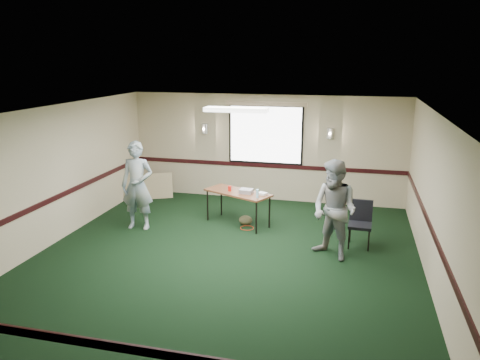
% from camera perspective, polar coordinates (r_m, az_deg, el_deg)
% --- Properties ---
extents(ground, '(8.00, 8.00, 0.00)m').
position_cam_1_polar(ground, '(8.61, -2.12, -9.91)').
color(ground, black).
rests_on(ground, ground).
extents(room_shell, '(8.00, 8.02, 8.00)m').
position_cam_1_polar(room_shell, '(10.09, 1.13, 3.25)').
color(room_shell, '#CAB792').
rests_on(room_shell, ground).
extents(folding_table, '(1.60, 1.16, 0.74)m').
position_cam_1_polar(folding_table, '(10.23, -0.27, -1.73)').
color(folding_table, '#533517').
rests_on(folding_table, ground).
extents(projector, '(0.29, 0.24, 0.09)m').
position_cam_1_polar(projector, '(10.09, 0.76, -1.37)').
color(projector, gray).
rests_on(projector, folding_table).
extents(game_console, '(0.23, 0.21, 0.05)m').
position_cam_1_polar(game_console, '(10.01, 2.76, -1.66)').
color(game_console, white).
rests_on(game_console, folding_table).
extents(red_cup, '(0.08, 0.08, 0.12)m').
position_cam_1_polar(red_cup, '(10.25, -1.27, -1.04)').
color(red_cup, red).
rests_on(red_cup, folding_table).
extents(water_bottle, '(0.06, 0.06, 0.19)m').
position_cam_1_polar(water_bottle, '(9.74, 2.12, -1.68)').
color(water_bottle, '#97DEF7').
rests_on(water_bottle, folding_table).
extents(duffel_bag, '(0.36, 0.31, 0.21)m').
position_cam_1_polar(duffel_bag, '(10.35, 0.68, -4.92)').
color(duffel_bag, '#4D452C').
rests_on(duffel_bag, ground).
extents(cable_coil, '(0.36, 0.36, 0.02)m').
position_cam_1_polar(cable_coil, '(10.18, 0.86, -5.87)').
color(cable_coil, '#B53416').
rests_on(cable_coil, ground).
extents(folded_table, '(1.25, 0.74, 0.66)m').
position_cam_1_polar(folded_table, '(12.39, -11.23, -0.79)').
color(folded_table, '#9D8C61').
rests_on(folded_table, ground).
extents(conference_chair, '(0.46, 0.48, 0.90)m').
position_cam_1_polar(conference_chair, '(9.44, 14.47, -4.70)').
color(conference_chair, black).
rests_on(conference_chair, ground).
extents(person_left, '(0.73, 0.51, 1.90)m').
position_cam_1_polar(person_left, '(10.16, -12.40, -0.67)').
color(person_left, '#426492').
rests_on(person_left, ground).
extents(person_right, '(1.13, 1.08, 1.84)m').
position_cam_1_polar(person_right, '(8.62, 11.45, -3.63)').
color(person_right, '#6C8EA8').
rests_on(person_right, ground).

